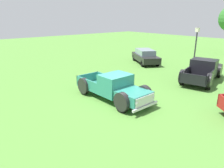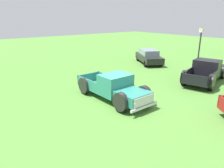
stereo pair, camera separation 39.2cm
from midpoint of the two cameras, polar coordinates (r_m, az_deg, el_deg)
ground_plane at (r=12.13m, az=2.67°, el=-4.36°), size 80.00×80.00×0.00m
pickup_truck_foreground at (r=11.80m, az=2.06°, el=-1.22°), size 5.02×2.03×1.52m
pickup_truck_behind_right at (r=17.05m, az=24.83°, el=3.24°), size 3.09×5.47×1.58m
sedan_distant_a at (r=21.69m, az=10.45°, el=7.39°), size 4.47×3.59×1.40m
lamp_post_far at (r=20.26m, az=23.10°, el=9.01°), size 0.36×0.36×3.70m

